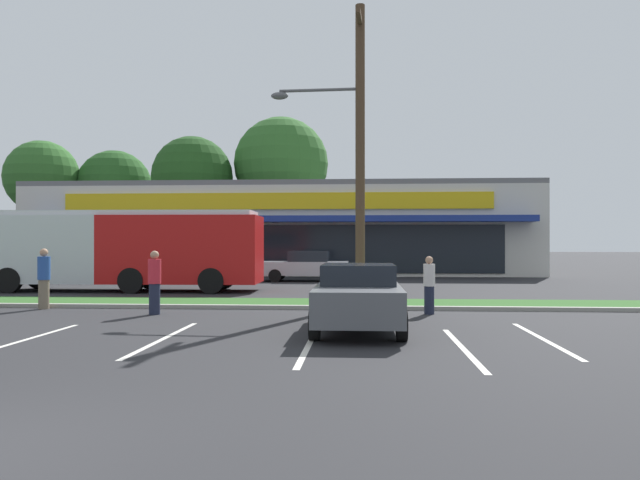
% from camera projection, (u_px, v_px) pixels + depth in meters
% --- Properties ---
extents(grass_median, '(56.00, 2.20, 0.12)m').
position_uv_depth(grass_median, '(237.00, 303.00, 19.71)').
color(grass_median, '#2D5B23').
rests_on(grass_median, ground_plane).
extents(curb_lip, '(56.00, 0.24, 0.12)m').
position_uv_depth(curb_lip, '(228.00, 307.00, 18.49)').
color(curb_lip, '#99968C').
rests_on(curb_lip, ground_plane).
extents(parking_stripe_0, '(0.12, 4.80, 0.01)m').
position_uv_depth(parking_stripe_0, '(22.00, 341.00, 12.50)').
color(parking_stripe_0, silver).
rests_on(parking_stripe_0, ground_plane).
extents(parking_stripe_1, '(0.12, 4.80, 0.01)m').
position_uv_depth(parking_stripe_1, '(164.00, 339.00, 12.79)').
color(parking_stripe_1, silver).
rests_on(parking_stripe_1, ground_plane).
extents(parking_stripe_2, '(0.12, 4.80, 0.01)m').
position_uv_depth(parking_stripe_2, '(309.00, 345.00, 12.05)').
color(parking_stripe_2, silver).
rests_on(parking_stripe_2, ground_plane).
extents(parking_stripe_3, '(0.12, 4.80, 0.01)m').
position_uv_depth(parking_stripe_3, '(462.00, 348.00, 11.69)').
color(parking_stripe_3, silver).
rests_on(parking_stripe_3, ground_plane).
extents(parking_stripe_4, '(0.12, 4.80, 0.01)m').
position_uv_depth(parking_stripe_4, '(543.00, 339.00, 12.71)').
color(parking_stripe_4, silver).
rests_on(parking_stripe_4, ground_plane).
extents(storefront_building, '(31.13, 15.36, 5.62)m').
position_uv_depth(storefront_building, '(289.00, 230.00, 42.74)').
color(storefront_building, beige).
rests_on(storefront_building, ground_plane).
extents(tree_far_left, '(6.01, 6.01, 10.36)m').
position_uv_depth(tree_far_left, '(42.00, 177.00, 51.13)').
color(tree_far_left, '#473323').
rests_on(tree_far_left, ground_plane).
extents(tree_left, '(6.28, 6.28, 9.79)m').
position_uv_depth(tree_left, '(115.00, 187.00, 52.76)').
color(tree_left, '#473323').
rests_on(tree_left, ground_plane).
extents(tree_mid_left, '(6.42, 6.42, 10.38)m').
position_uv_depth(tree_mid_left, '(192.00, 177.00, 49.18)').
color(tree_mid_left, '#473323').
rests_on(tree_mid_left, ground_plane).
extents(tree_mid, '(7.66, 7.66, 12.17)m').
position_uv_depth(tree_mid, '(281.00, 164.00, 50.46)').
color(tree_mid, '#473323').
rests_on(tree_mid, ground_plane).
extents(utility_pole, '(3.03, 2.40, 9.54)m').
position_uv_depth(utility_pole, '(355.00, 144.00, 19.69)').
color(utility_pole, '#4C3826').
rests_on(utility_pole, ground_plane).
extents(city_bus, '(11.50, 2.88, 3.25)m').
position_uv_depth(city_bus, '(120.00, 248.00, 25.20)').
color(city_bus, '#B71414').
rests_on(city_bus, ground_plane).
extents(car_0, '(1.98, 4.41, 1.49)m').
position_uv_depth(car_0, '(358.00, 296.00, 13.94)').
color(car_0, '#515459').
rests_on(car_0, ground_plane).
extents(car_1, '(4.73, 1.88, 1.45)m').
position_uv_depth(car_1, '(198.00, 266.00, 31.60)').
color(car_1, black).
rests_on(car_1, ground_plane).
extents(car_2, '(4.46, 1.95, 1.53)m').
position_uv_depth(car_2, '(305.00, 266.00, 31.50)').
color(car_2, '#B7B7BC').
rests_on(car_2, ground_plane).
extents(pedestrian_near_bench, '(0.35, 0.35, 1.76)m').
position_uv_depth(pedestrian_near_bench, '(155.00, 282.00, 17.06)').
color(pedestrian_near_bench, '#1E2338').
rests_on(pedestrian_near_bench, ground_plane).
extents(pedestrian_by_pole, '(0.32, 0.32, 1.60)m').
position_uv_depth(pedestrian_by_pole, '(429.00, 285.00, 17.14)').
color(pedestrian_by_pole, '#1E2338').
rests_on(pedestrian_by_pole, ground_plane).
extents(pedestrian_mid, '(0.36, 0.36, 1.81)m').
position_uv_depth(pedestrian_mid, '(44.00, 279.00, 18.48)').
color(pedestrian_mid, '#726651').
rests_on(pedestrian_mid, ground_plane).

